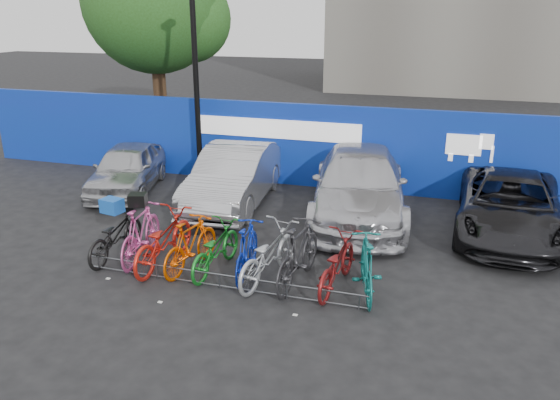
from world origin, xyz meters
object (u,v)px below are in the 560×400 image
at_px(bike_rack, 219,280).
at_px(bike_7, 298,254).
at_px(bike_1, 141,233).
at_px(bike_8, 336,263).
at_px(tree, 160,5).
at_px(bike_6, 268,254).
at_px(car_2, 359,184).
at_px(car_3, 510,206).
at_px(lamppost, 196,71).
at_px(bike_0, 115,235).
at_px(car_1, 234,176).
at_px(bike_3, 191,244).
at_px(car_0, 127,168).
at_px(bike_2, 163,240).
at_px(bike_5, 247,250).
at_px(bike_9, 367,266).
at_px(bike_4, 215,248).

height_order(bike_rack, bike_7, bike_7).
relative_size(bike_1, bike_8, 1.02).
bearing_deg(bike_8, bike_1, 5.99).
bearing_deg(tree, bike_6, -53.20).
distance_m(bike_rack, car_2, 5.00).
height_order(car_3, bike_7, car_3).
relative_size(lamppost, bike_0, 3.23).
bearing_deg(car_1, bike_3, -85.60).
bearing_deg(car_0, bike_rack, -59.75).
bearing_deg(bike_2, lamppost, -69.52).
bearing_deg(bike_3, tree, -50.77).
xyz_separation_m(bike_rack, car_3, (5.29, 4.43, 0.52)).
bearing_deg(car_0, bike_3, -61.52).
bearing_deg(bike_1, car_0, -62.63).
bearing_deg(bike_8, bike_7, 9.45).
distance_m(car_2, bike_1, 5.48).
height_order(car_0, bike_6, car_0).
bearing_deg(bike_6, bike_3, 12.72).
height_order(tree, bike_6, tree).
xyz_separation_m(tree, bike_0, (4.18, -10.03, -4.57)).
relative_size(bike_rack, car_3, 1.14).
distance_m(bike_3, bike_5, 1.14).
relative_size(bike_7, bike_9, 1.10).
bearing_deg(car_2, tree, 135.80).
bearing_deg(car_1, bike_6, -64.87).
xyz_separation_m(car_2, bike_3, (-2.63, -4.06, -0.27)).
relative_size(car_0, bike_9, 2.13).
distance_m(lamppost, bike_8, 7.99).
distance_m(car_2, bike_2, 5.19).
relative_size(car_3, bike_9, 2.66).
bearing_deg(bike_5, car_2, -118.13).
bearing_deg(bike_1, bike_6, 169.70).
xyz_separation_m(bike_0, bike_6, (3.36, -0.04, 0.04)).
xyz_separation_m(tree, car_3, (12.06, -6.23, -4.39)).
bearing_deg(bike_1, bike_8, 171.42).
bearing_deg(bike_7, bike_8, -170.79).
height_order(bike_0, bike_8, bike_8).
height_order(lamppost, bike_rack, lamppost).
xyz_separation_m(bike_2, bike_5, (1.75, 0.09, -0.02)).
xyz_separation_m(car_0, car_3, (10.09, -0.17, 0.01)).
distance_m(bike_rack, car_1, 4.73).
relative_size(car_3, bike_1, 2.51).
bearing_deg(tree, car_2, -35.18).
xyz_separation_m(car_0, car_1, (3.32, -0.15, 0.10)).
height_order(bike_0, bike_1, bike_1).
xyz_separation_m(tree, bike_4, (6.42, -10.02, -4.59)).
height_order(lamppost, bike_8, lamppost).
bearing_deg(car_0, bike_5, -53.61).
height_order(car_1, bike_2, car_1).
distance_m(tree, car_3, 14.26).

